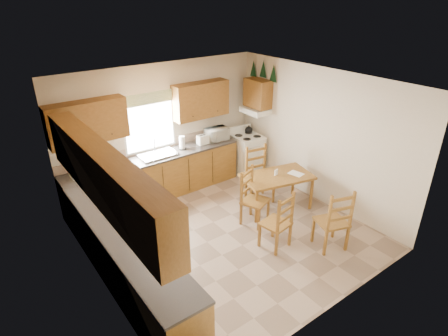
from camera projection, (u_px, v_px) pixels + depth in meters
floor at (227, 233)px, 6.76m from camera, size 4.50×4.50×0.00m
ceiling at (228, 84)px, 5.59m from camera, size 4.50×4.50×0.00m
wall_left at (93, 209)px, 4.97m from camera, size 4.50×4.50×0.00m
wall_right at (318, 137)px, 7.38m from camera, size 4.50×4.50×0.00m
wall_back at (163, 129)px, 7.80m from camera, size 4.50×4.50×0.00m
wall_front at (339, 230)px, 4.55m from camera, size 4.50×4.50×0.00m
lower_cab_back at (157, 178)px, 7.78m from camera, size 3.75×0.60×0.88m
lower_cab_left at (126, 260)px, 5.41m from camera, size 0.60×3.60×0.88m
counter_back at (155, 157)px, 7.58m from camera, size 3.75×0.63×0.04m
counter_left at (122, 234)px, 5.21m from camera, size 0.63×3.60×0.04m
backsplash at (148, 148)px, 7.74m from camera, size 3.75×0.01×0.18m
upper_cab_back_left at (87, 122)px, 6.63m from camera, size 1.41×0.33×0.75m
upper_cab_back_right at (201, 100)px, 7.92m from camera, size 1.25×0.33×0.75m
upper_cab_left at (103, 176)px, 4.73m from camera, size 0.33×3.60×0.75m
upper_cab_stove at (258, 93)px, 8.24m from camera, size 0.33×0.62×0.62m
range_hood at (255, 110)px, 8.38m from camera, size 0.44×0.62×0.12m
window_frame at (149, 123)px, 7.53m from camera, size 1.13×0.02×1.18m
window_pane at (149, 123)px, 7.53m from camera, size 1.05×0.01×1.10m
window_valance at (148, 99)px, 7.29m from camera, size 1.19×0.01×0.24m
sink_basin at (158, 155)px, 7.60m from camera, size 0.75×0.45×0.04m
pine_decal_a at (273, 73)px, 7.87m from camera, size 0.22×0.22×0.36m
pine_decal_b at (263, 69)px, 8.09m from camera, size 0.22×0.22×0.36m
pine_decal_c at (253, 68)px, 8.34m from camera, size 0.22×0.22×0.36m
stove at (247, 155)px, 8.81m from camera, size 0.66×0.67×0.91m
coffeemaker at (76, 169)px, 6.67m from camera, size 0.22×0.25×0.34m
paper_towel at (182, 143)px, 7.86m from camera, size 0.13×0.13×0.28m
toaster at (203, 140)px, 8.14m from camera, size 0.25×0.16×0.20m
microwave at (217, 134)px, 8.34m from camera, size 0.48×0.36×0.27m
dining_table at (276, 192)px, 7.41m from camera, size 1.48×1.05×0.72m
chair_near_left at (276, 220)px, 6.21m from camera, size 0.50×0.48×1.04m
chair_near_right at (332, 218)px, 6.19m from camera, size 0.59×0.58×1.12m
chair_far_left at (255, 198)px, 6.85m from camera, size 0.58×0.56×1.07m
chair_far_right at (260, 175)px, 7.57m from camera, size 0.56×0.54×1.15m
table_paper at (296, 174)px, 7.32m from camera, size 0.26×0.31×0.00m
table_card at (276, 172)px, 7.24m from camera, size 0.09×0.04×0.12m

